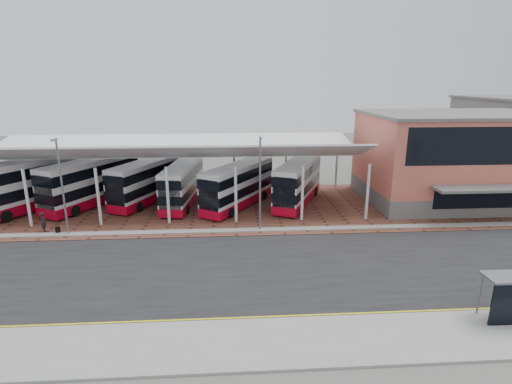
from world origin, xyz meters
TOP-DOWN VIEW (x-y plane):
  - ground at (0.00, 0.00)m, footprint 140.00×140.00m
  - road at (0.00, -1.00)m, footprint 120.00×14.00m
  - forecourt at (2.00, 13.00)m, footprint 72.00×16.00m
  - sidewalk at (0.00, -9.00)m, footprint 120.00×4.00m
  - north_kerb at (0.00, 6.20)m, footprint 120.00×0.80m
  - yellow_line_near at (0.00, -7.00)m, footprint 120.00×0.12m
  - yellow_line_far at (0.00, -6.70)m, footprint 120.00×0.12m
  - canopy at (-6.00, 13.94)m, footprint 37.00×11.63m
  - terminal at (23.00, 13.92)m, footprint 18.40×14.40m
  - lamp_west at (-14.00, 6.27)m, footprint 0.16×0.90m
  - lamp_east at (2.00, 6.27)m, footprint 0.16×0.90m
  - bus_0 at (-19.86, 13.67)m, footprint 8.68×11.80m
  - bus_1 at (-14.58, 14.76)m, footprint 7.57×11.33m
  - bus_2 at (-9.09, 15.43)m, footprint 6.51×10.59m
  - bus_3 at (-5.36, 14.26)m, footprint 3.59×10.30m
  - bus_4 at (0.31, 13.05)m, footprint 7.62×10.08m
  - bus_5 at (6.50, 13.82)m, footprint 6.50×10.63m
  - pedestrian at (-16.18, 6.94)m, footprint 0.64×0.76m
  - suitcase at (-14.96, 6.59)m, footprint 0.33×0.23m

SIDE VIEW (x-z plane):
  - ground at x=0.00m, z-range 0.00..0.00m
  - road at x=0.00m, z-range 0.00..0.02m
  - yellow_line_near at x=0.00m, z-range 0.02..0.03m
  - yellow_line_far at x=0.00m, z-range 0.02..0.03m
  - forecourt at x=2.00m, z-range 0.00..0.06m
  - sidewalk at x=0.00m, z-range 0.00..0.14m
  - north_kerb at x=0.00m, z-range 0.00..0.14m
  - suitcase at x=-14.96m, z-range 0.06..0.62m
  - pedestrian at x=-16.18m, z-range 0.06..1.84m
  - bus_3 at x=-5.36m, z-range 0.05..4.20m
  - bus_4 at x=0.31m, z-range 0.05..4.34m
  - bus_2 at x=-9.09m, z-range 0.05..4.38m
  - bus_5 at x=6.50m, z-range 0.05..4.40m
  - bus_1 at x=-14.58m, z-range 0.04..4.74m
  - bus_0 at x=-19.86m, z-range 0.04..5.04m
  - lamp_west at x=-14.00m, z-range 0.32..8.40m
  - lamp_east at x=2.00m, z-range 0.32..8.40m
  - terminal at x=23.00m, z-range 0.03..9.28m
  - canopy at x=-6.00m, z-range 2.26..9.33m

